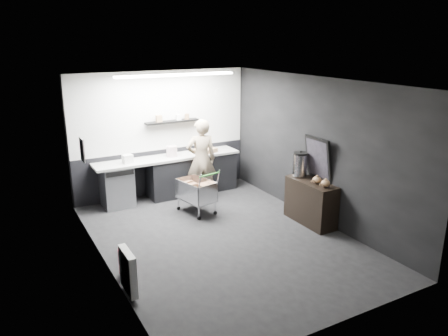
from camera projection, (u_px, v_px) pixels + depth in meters
floor at (222, 238)px, 7.61m from camera, size 5.50×5.50×0.00m
ceiling at (222, 82)px, 6.83m from camera, size 5.50×5.50×0.00m
wall_back at (162, 134)px, 9.53m from camera, size 5.50×0.00×5.50m
wall_front at (339, 224)px, 4.92m from camera, size 5.50×0.00×5.50m
wall_left at (101, 183)px, 6.30m from camera, size 0.00×5.50×5.50m
wall_right at (316, 150)px, 8.15m from camera, size 0.00×5.50×5.50m
kitchen_wall_panel at (161, 111)px, 9.37m from camera, size 3.95×0.02×1.70m
dado_panel at (164, 171)px, 9.75m from camera, size 3.95×0.02×1.00m
floating_shelf at (172, 121)px, 9.43m from camera, size 1.20×0.22×0.04m
wall_clock at (219, 93)px, 9.92m from camera, size 0.20×0.03×0.20m
poster at (82, 150)px, 7.34m from camera, size 0.02×0.30×0.40m
poster_red_band at (82, 146)px, 7.32m from camera, size 0.02×0.22×0.10m
radiator at (128, 271)px, 5.86m from camera, size 0.10×0.50×0.60m
ceiling_strip at (176, 75)px, 8.39m from camera, size 2.40×0.20×0.04m
prep_counter at (175, 176)px, 9.57m from camera, size 3.20×0.61×0.90m
person at (201, 160)px, 9.28m from camera, size 0.71×0.55×1.75m
shopping_cart at (196, 192)px, 8.63m from camera, size 0.65×0.93×0.91m
sideboard at (310, 196)px, 8.15m from camera, size 0.46×1.09×1.63m
fire_extinguisher at (123, 260)px, 6.40m from camera, size 0.14×0.14×0.47m
cardboard_box at (205, 150)px, 9.73m from camera, size 0.53×0.45×0.09m
pink_tub at (172, 151)px, 9.39m from camera, size 0.23×0.23×0.23m
white_container at (128, 159)px, 8.89m from camera, size 0.21×0.17×0.17m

